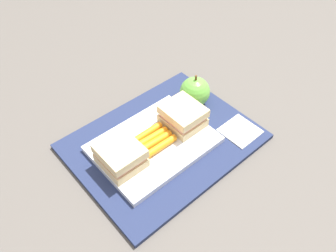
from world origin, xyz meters
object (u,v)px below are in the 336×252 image
apple (195,92)px  paper_napkin (240,131)px  sandwich_half_right (183,116)px  carrot_sticks_bundle (153,140)px  food_tray (154,144)px  sandwich_half_left (121,155)px

apple → paper_napkin: apple is taller
sandwich_half_right → carrot_sticks_bundle: size_ratio=1.03×
food_tray → sandwich_half_left: (-0.08, 0.00, 0.03)m
carrot_sticks_bundle → paper_napkin: (0.16, -0.09, -0.02)m
apple → paper_napkin: bearing=-85.0°
sandwich_half_right → apple: 0.08m
sandwich_half_left → carrot_sticks_bundle: bearing=0.2°
sandwich_half_right → paper_napkin: sandwich_half_right is taller
food_tray → carrot_sticks_bundle: size_ratio=2.97×
food_tray → apple: bearing=14.3°
sandwich_half_left → sandwich_half_right: (0.16, 0.00, 0.00)m
carrot_sticks_bundle → paper_napkin: size_ratio=1.10×
sandwich_half_left → apple: apple is taller
food_tray → paper_napkin: food_tray is taller
carrot_sticks_bundle → sandwich_half_left: bearing=-179.8°
food_tray → sandwich_half_left: bearing=180.0°
carrot_sticks_bundle → apple: size_ratio=1.00×
paper_napkin → sandwich_half_right: bearing=133.0°
apple → sandwich_half_left: bearing=-170.5°
sandwich_half_right → sandwich_half_left: bearing=180.0°
sandwich_half_left → sandwich_half_right: same height
food_tray → sandwich_half_left: sandwich_half_left is taller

